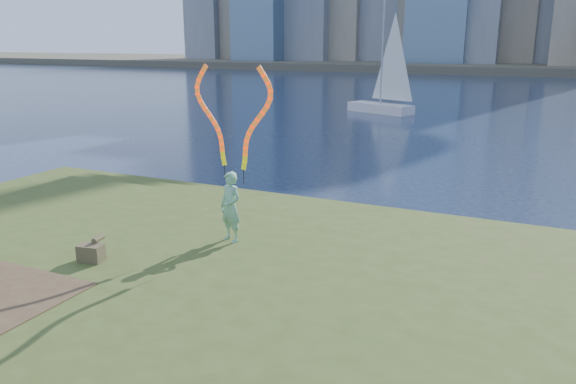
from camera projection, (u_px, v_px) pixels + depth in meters
The scene contains 6 objects.
ground at pixel (188, 294), 10.97m from camera, with size 320.00×320.00×0.00m, color #19253E.
grassy_knoll at pixel (103, 332), 8.88m from camera, with size 20.00×18.00×0.80m.
far_shore at pixel (517, 66), 93.81m from camera, with size 320.00×40.00×1.20m, color #514B3B.
woman_with_ribbons at pixel (231, 172), 11.22m from camera, with size 1.88×0.67×3.86m.
canvas_bag at pixel (92, 252), 10.48m from camera, with size 0.50×0.56×0.43m.
sailboat at pixel (384, 94), 37.87m from camera, with size 4.89×3.20×7.53m.
Camera 1 is at (6.05, -8.28, 4.81)m, focal length 35.00 mm.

